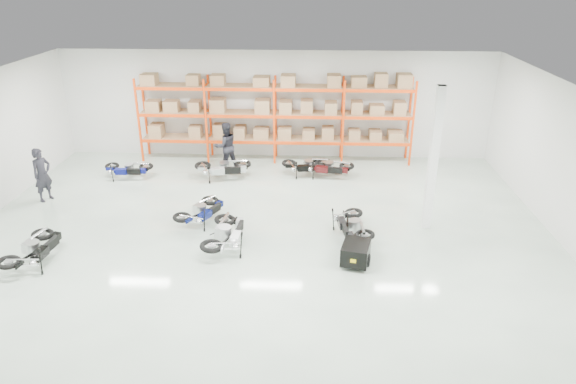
{
  "coord_description": "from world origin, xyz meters",
  "views": [
    {
      "loc": [
        1.51,
        -14.2,
        7.57
      ],
      "look_at": [
        0.82,
        0.51,
        1.1
      ],
      "focal_mm": 32.0,
      "sensor_mm": 36.0,
      "label": 1
    }
  ],
  "objects_px": {
    "moto_touring_right": "(352,221)",
    "moto_back_d": "(328,164)",
    "person_back": "(226,146)",
    "trailer": "(356,253)",
    "moto_back_b": "(223,165)",
    "person_left": "(42,175)",
    "moto_blue_centre": "(201,208)",
    "moto_black_far_left": "(33,245)",
    "moto_back_a": "(127,166)",
    "moto_back_c": "(307,162)",
    "moto_silver_left": "(226,230)"
  },
  "relations": [
    {
      "from": "moto_touring_right",
      "to": "moto_back_c",
      "type": "xyz_separation_m",
      "value": [
        -1.41,
        5.06,
        -0.01
      ]
    },
    {
      "from": "moto_touring_right",
      "to": "moto_back_d",
      "type": "relative_size",
      "value": 1.01
    },
    {
      "from": "moto_blue_centre",
      "to": "person_back",
      "type": "height_order",
      "value": "person_back"
    },
    {
      "from": "moto_blue_centre",
      "to": "moto_back_a",
      "type": "distance_m",
      "value": 5.15
    },
    {
      "from": "moto_blue_centre",
      "to": "moto_back_a",
      "type": "height_order",
      "value": "moto_blue_centre"
    },
    {
      "from": "moto_back_a",
      "to": "moto_silver_left",
      "type": "bearing_deg",
      "value": -138.35
    },
    {
      "from": "moto_black_far_left",
      "to": "moto_back_b",
      "type": "bearing_deg",
      "value": -117.21
    },
    {
      "from": "moto_back_d",
      "to": "moto_back_c",
      "type": "bearing_deg",
      "value": 90.49
    },
    {
      "from": "moto_silver_left",
      "to": "moto_black_far_left",
      "type": "distance_m",
      "value": 5.29
    },
    {
      "from": "moto_silver_left",
      "to": "moto_touring_right",
      "type": "distance_m",
      "value": 3.78
    },
    {
      "from": "moto_touring_right",
      "to": "moto_back_c",
      "type": "height_order",
      "value": "moto_touring_right"
    },
    {
      "from": "moto_black_far_left",
      "to": "person_back",
      "type": "xyz_separation_m",
      "value": [
        4.16,
        7.49,
        0.41
      ]
    },
    {
      "from": "person_back",
      "to": "trailer",
      "type": "bearing_deg",
      "value": 96.11
    },
    {
      "from": "moto_back_a",
      "to": "person_left",
      "type": "relative_size",
      "value": 0.85
    },
    {
      "from": "moto_back_c",
      "to": "moto_back_d",
      "type": "height_order",
      "value": "moto_back_d"
    },
    {
      "from": "person_left",
      "to": "moto_back_c",
      "type": "bearing_deg",
      "value": -46.6
    },
    {
      "from": "moto_touring_right",
      "to": "person_left",
      "type": "xyz_separation_m",
      "value": [
        -10.6,
        2.24,
        0.42
      ]
    },
    {
      "from": "moto_back_a",
      "to": "person_left",
      "type": "bearing_deg",
      "value": 134.0
    },
    {
      "from": "person_left",
      "to": "trailer",
      "type": "bearing_deg",
      "value": -83.59
    },
    {
      "from": "moto_black_far_left",
      "to": "person_left",
      "type": "relative_size",
      "value": 0.97
    },
    {
      "from": "moto_back_c",
      "to": "moto_touring_right",
      "type": "bearing_deg",
      "value": -171.67
    },
    {
      "from": "moto_back_b",
      "to": "moto_back_c",
      "type": "distance_m",
      "value": 3.31
    },
    {
      "from": "moto_back_b",
      "to": "person_back",
      "type": "distance_m",
      "value": 1.1
    },
    {
      "from": "moto_black_far_left",
      "to": "moto_back_a",
      "type": "distance_m",
      "value": 6.34
    },
    {
      "from": "trailer",
      "to": "person_back",
      "type": "bearing_deg",
      "value": 136.17
    },
    {
      "from": "moto_back_b",
      "to": "person_back",
      "type": "height_order",
      "value": "person_back"
    },
    {
      "from": "moto_black_far_left",
      "to": "person_left",
      "type": "xyz_separation_m",
      "value": [
        -1.74,
        4.17,
        0.39
      ]
    },
    {
      "from": "moto_silver_left",
      "to": "moto_back_c",
      "type": "relative_size",
      "value": 1.14
    },
    {
      "from": "moto_back_a",
      "to": "moto_back_c",
      "type": "relative_size",
      "value": 0.95
    },
    {
      "from": "moto_back_b",
      "to": "person_back",
      "type": "xyz_separation_m",
      "value": [
        -0.03,
        1.03,
        0.4
      ]
    },
    {
      "from": "person_left",
      "to": "moto_blue_centre",
      "type": "bearing_deg",
      "value": -77.86
    },
    {
      "from": "moto_blue_centre",
      "to": "moto_back_a",
      "type": "xyz_separation_m",
      "value": [
        -3.65,
        3.63,
        -0.03
      ]
    },
    {
      "from": "trailer",
      "to": "moto_back_d",
      "type": "relative_size",
      "value": 0.91
    },
    {
      "from": "person_back",
      "to": "moto_touring_right",
      "type": "bearing_deg",
      "value": 103.04
    },
    {
      "from": "moto_touring_right",
      "to": "moto_back_c",
      "type": "distance_m",
      "value": 5.26
    },
    {
      "from": "moto_black_far_left",
      "to": "moto_back_d",
      "type": "distance_m",
      "value": 10.71
    },
    {
      "from": "trailer",
      "to": "moto_back_c",
      "type": "relative_size",
      "value": 0.93
    },
    {
      "from": "moto_back_b",
      "to": "person_left",
      "type": "bearing_deg",
      "value": 102.12
    },
    {
      "from": "moto_back_c",
      "to": "moto_black_far_left",
      "type": "bearing_deg",
      "value": 125.94
    },
    {
      "from": "moto_back_d",
      "to": "person_left",
      "type": "distance_m",
      "value": 10.34
    },
    {
      "from": "moto_blue_centre",
      "to": "moto_back_d",
      "type": "xyz_separation_m",
      "value": [
        4.13,
        4.14,
        0.01
      ]
    },
    {
      "from": "moto_back_a",
      "to": "person_back",
      "type": "height_order",
      "value": "person_back"
    },
    {
      "from": "moto_back_d",
      "to": "person_back",
      "type": "relative_size",
      "value": 0.89
    },
    {
      "from": "moto_touring_right",
      "to": "moto_back_b",
      "type": "relative_size",
      "value": 0.93
    },
    {
      "from": "moto_touring_right",
      "to": "moto_back_b",
      "type": "bearing_deg",
      "value": 126.89
    },
    {
      "from": "moto_back_a",
      "to": "trailer",
      "type": "bearing_deg",
      "value": -125.88
    },
    {
      "from": "moto_back_a",
      "to": "moto_back_c",
      "type": "bearing_deg",
      "value": -84.89
    },
    {
      "from": "moto_back_b",
      "to": "moto_black_far_left",
      "type": "bearing_deg",
      "value": 138.06
    },
    {
      "from": "moto_silver_left",
      "to": "moto_black_far_left",
      "type": "height_order",
      "value": "moto_silver_left"
    },
    {
      "from": "moto_silver_left",
      "to": "moto_touring_right",
      "type": "xyz_separation_m",
      "value": [
        3.69,
        0.84,
        -0.06
      ]
    }
  ]
}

